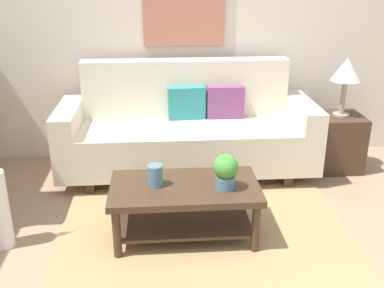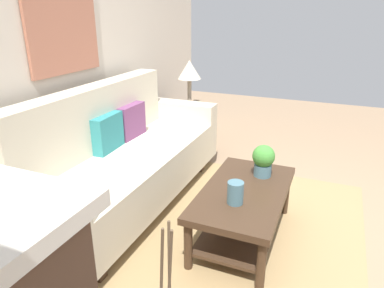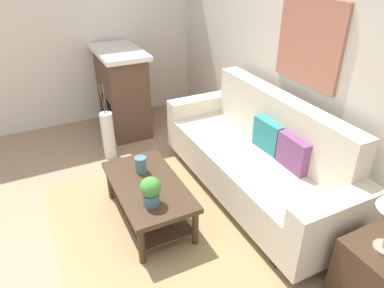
% 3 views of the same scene
% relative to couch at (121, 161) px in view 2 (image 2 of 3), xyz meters
% --- Properties ---
extents(ground_plane, '(9.41, 9.41, 0.00)m').
position_rel_couch_xyz_m(ground_plane, '(0.05, -1.71, -0.43)').
color(ground_plane, '#9E7F60').
extents(wall_back, '(5.41, 0.10, 2.70)m').
position_rel_couch_xyz_m(wall_back, '(0.05, 0.54, 0.92)').
color(wall_back, beige).
rests_on(wall_back, ground_plane).
extents(area_rug, '(2.24, 1.69, 0.01)m').
position_rel_couch_xyz_m(area_rug, '(0.05, -1.21, -0.43)').
color(area_rug, '#A38456').
rests_on(area_rug, ground_plane).
extents(couch, '(2.42, 0.84, 1.08)m').
position_rel_couch_xyz_m(couch, '(0.00, 0.00, 0.00)').
color(couch, beige).
rests_on(couch, ground_plane).
extents(throw_pillow_teal, '(0.37, 0.14, 0.32)m').
position_rel_couch_xyz_m(throw_pillow_teal, '(-0.00, 0.12, 0.25)').
color(throw_pillow_teal, teal).
rests_on(throw_pillow_teal, couch).
extents(throw_pillow_plum, '(0.36, 0.13, 0.32)m').
position_rel_couch_xyz_m(throw_pillow_plum, '(0.38, 0.12, 0.25)').
color(throw_pillow_plum, '#7A4270').
rests_on(throw_pillow_plum, couch).
extents(coffee_table, '(1.10, 0.60, 0.43)m').
position_rel_couch_xyz_m(coffee_table, '(-0.09, -1.15, -0.12)').
color(coffee_table, '#422D1E').
rests_on(coffee_table, ground_plane).
extents(tabletop_vase, '(0.11, 0.11, 0.16)m').
position_rel_couch_xyz_m(tabletop_vase, '(-0.31, -1.14, 0.08)').
color(tabletop_vase, slate).
rests_on(tabletop_vase, coffee_table).
extents(potted_plant_tabletop, '(0.18, 0.18, 0.26)m').
position_rel_couch_xyz_m(potted_plant_tabletop, '(0.19, -1.22, 0.14)').
color(potted_plant_tabletop, slate).
rests_on(potted_plant_tabletop, coffee_table).
extents(side_table, '(0.44, 0.44, 0.56)m').
position_rel_couch_xyz_m(side_table, '(1.51, -0.02, -0.15)').
color(side_table, '#422D1E').
rests_on(side_table, ground_plane).
extents(table_lamp, '(0.28, 0.28, 0.57)m').
position_rel_couch_xyz_m(table_lamp, '(1.51, -0.02, 0.56)').
color(table_lamp, gray).
rests_on(table_lamp, side_table).
extents(floor_vase_branch_a, '(0.04, 0.02, 0.36)m').
position_rel_couch_xyz_m(floor_vase_branch_a, '(-1.42, -1.19, 0.34)').
color(floor_vase_branch_a, brown).
rests_on(floor_vase_branch_a, floor_vase).
extents(floor_vase_branch_b, '(0.02, 0.04, 0.36)m').
position_rel_couch_xyz_m(floor_vase_branch_b, '(-1.45, -1.17, 0.34)').
color(floor_vase_branch_b, brown).
rests_on(floor_vase_branch_b, floor_vase).
extents(floor_vase_branch_c, '(0.02, 0.04, 0.36)m').
position_rel_couch_xyz_m(floor_vase_branch_c, '(-1.45, -1.20, 0.34)').
color(floor_vase_branch_c, brown).
rests_on(floor_vase_branch_c, floor_vase).
extents(framed_painting, '(0.81, 0.03, 0.79)m').
position_rel_couch_xyz_m(framed_painting, '(-0.00, 0.47, 1.15)').
color(framed_painting, '#B77056').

